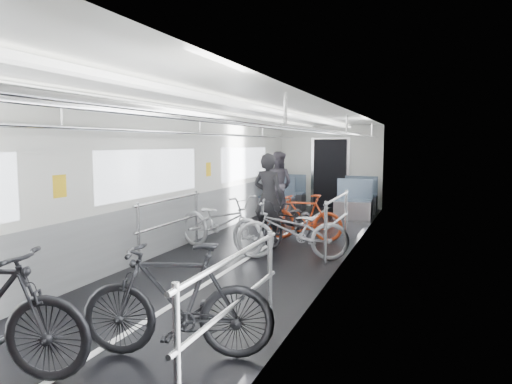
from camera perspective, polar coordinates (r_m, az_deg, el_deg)
car_shell at (r=8.57m, az=2.19°, el=1.09°), size 3.02×14.01×2.41m
bike_left_far at (r=7.97m, az=-4.45°, el=-3.85°), size 2.01×1.20×1.00m
bike_right_near at (r=4.13m, az=-9.82°, el=-13.17°), size 1.76×0.95×1.02m
bike_right_mid at (r=7.39m, az=4.56°, el=-4.80°), size 1.92×1.07×0.95m
bike_right_far at (r=8.88m, az=6.04°, el=-3.16°), size 1.51×0.45×0.90m
bike_aisle at (r=8.54m, az=4.32°, el=-3.73°), size 0.97×1.69×0.84m
person_standing at (r=8.72m, az=1.56°, el=-0.69°), size 0.68×0.50×1.69m
person_seated at (r=11.67m, az=2.72°, el=0.97°), size 0.90×0.75×1.68m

